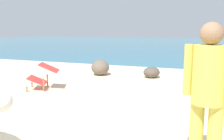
# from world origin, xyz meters

# --- Properties ---
(water_surface) EXTENTS (60.00, 36.00, 0.03)m
(water_surface) POSITION_xyz_m (0.00, 22.00, 0.00)
(water_surface) COLOR teal
(water_surface) RESTS_ON ground
(deck_chair_near) EXTENTS (0.92, 0.81, 0.68)m
(deck_chair_near) POSITION_xyz_m (-2.01, 2.41, 0.42)
(deck_chair_near) COLOR olive
(deck_chair_near) RESTS_ON sand_beach
(person_standing) EXTENTS (0.49, 0.32, 1.62)m
(person_standing) POSITION_xyz_m (1.89, -0.25, 0.99)
(person_standing) COLOR #DBC64C
(person_standing) RESTS_ON sand_beach
(shore_rock_large) EXTENTS (0.89, 0.90, 0.52)m
(shore_rock_large) POSITION_xyz_m (-1.42, 4.75, 0.30)
(shore_rock_large) COLOR #6B5B4C
(shore_rock_large) RESTS_ON sand_beach
(shore_rock_medium) EXTENTS (0.71, 0.71, 0.35)m
(shore_rock_medium) POSITION_xyz_m (0.30, 4.89, 0.22)
(shore_rock_medium) COLOR brown
(shore_rock_medium) RESTS_ON sand_beach
(shore_rock_small) EXTENTS (1.08, 1.02, 0.52)m
(shore_rock_small) POSITION_xyz_m (2.07, 4.10, 0.30)
(shore_rock_small) COLOR brown
(shore_rock_small) RESTS_ON sand_beach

